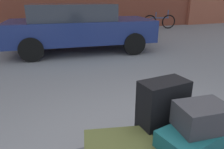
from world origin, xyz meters
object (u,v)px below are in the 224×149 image
(suitcase_black_rear_left, at_px, (162,112))
(duffel_bag_charcoal_topmost_pile, at_px, (202,117))
(duffel_bag_teal_front_left, at_px, (197,146))
(bollard_kerb_mid, at_px, (148,27))
(bicycle_leaning, at_px, (159,22))
(bollard_kerb_near, at_px, (122,28))
(parked_car, at_px, (79,26))

(suitcase_black_rear_left, bearing_deg, duffel_bag_charcoal_topmost_pile, -78.09)
(duffel_bag_teal_front_left, bearing_deg, bollard_kerb_mid, 51.69)
(duffel_bag_charcoal_topmost_pile, bearing_deg, bollard_kerb_mid, 68.37)
(duffel_bag_teal_front_left, distance_m, bicycle_leaning, 10.22)
(duffel_bag_teal_front_left, xyz_separation_m, bollard_kerb_near, (2.49, 7.35, -0.16))
(bicycle_leaning, bearing_deg, bollard_kerb_near, -152.36)
(parked_car, distance_m, bicycle_leaning, 6.04)
(suitcase_black_rear_left, bearing_deg, bollard_kerb_near, 63.89)
(duffel_bag_teal_front_left, bearing_deg, parked_car, 76.28)
(parked_car, bearing_deg, bollard_kerb_near, 40.58)
(duffel_bag_teal_front_left, bearing_deg, bicycle_leaning, 47.92)
(suitcase_black_rear_left, distance_m, bollard_kerb_near, 7.48)
(suitcase_black_rear_left, relative_size, parked_car, 0.13)
(duffel_bag_charcoal_topmost_pile, height_order, bollard_kerb_near, duffel_bag_charcoal_topmost_pile)
(duffel_bag_teal_front_left, distance_m, parked_car, 5.42)
(bicycle_leaning, bearing_deg, suitcase_black_rear_left, -122.29)
(bicycle_leaning, distance_m, bollard_kerb_near, 3.08)
(suitcase_black_rear_left, xyz_separation_m, bollard_kerb_near, (2.60, 7.01, -0.29))
(suitcase_black_rear_left, height_order, bollard_kerb_near, suitcase_black_rear_left)
(bollard_kerb_near, bearing_deg, duffel_bag_charcoal_topmost_pile, -108.73)
(duffel_bag_charcoal_topmost_pile, xyz_separation_m, bollard_kerb_near, (2.49, 7.35, -0.43))
(bicycle_leaning, height_order, bollard_kerb_near, bicycle_leaning)
(parked_car, relative_size, bollard_kerb_mid, 6.39)
(suitcase_black_rear_left, height_order, bollard_kerb_mid, suitcase_black_rear_left)
(bicycle_leaning, bearing_deg, duffel_bag_charcoal_topmost_pile, -120.74)
(duffel_bag_teal_front_left, height_order, bicycle_leaning, bicycle_leaning)
(bicycle_leaning, xyz_separation_m, bollard_kerb_mid, (-1.48, -1.43, -0.02))
(parked_car, bearing_deg, bollard_kerb_mid, 28.91)
(duffel_bag_teal_front_left, height_order, parked_car, parked_car)
(parked_car, distance_m, bollard_kerb_mid, 4.04)
(parked_car, relative_size, bollard_kerb_near, 6.39)
(duffel_bag_charcoal_topmost_pile, relative_size, bollard_kerb_mid, 0.53)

